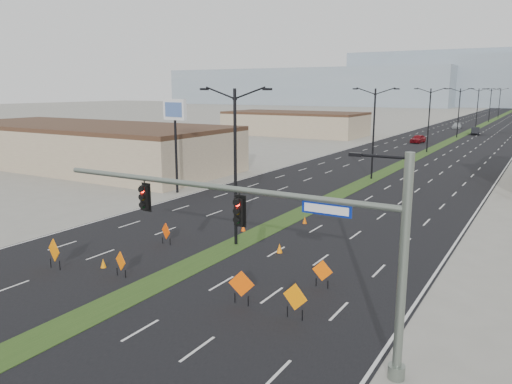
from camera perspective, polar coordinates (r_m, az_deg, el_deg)
The scene contains 29 objects.
ground at distance 24.30m, azimuth -18.33°, elevation -13.17°, with size 600.00×600.00×0.00m, color gray.
road_surface at distance 115.83m, azimuth 22.27°, elevation 5.93°, with size 25.00×400.00×0.02m, color black.
median_strip at distance 115.83m, azimuth 22.27°, elevation 5.93°, with size 2.00×400.00×0.04m, color #223F16.
building_sw_near at distance 68.65m, azimuth -18.93°, elevation 4.85°, with size 40.00×16.00×5.00m, color tan.
building_sw_far at distance 110.87m, azimuth 4.43°, elevation 7.71°, with size 30.00×14.00×4.50m, color tan.
mesa_west at distance 324.49m, azimuth 5.87°, elevation 11.86°, with size 180.00×50.00×22.00m, color #8596A5.
mesa_backdrop at distance 337.48m, azimuth 23.23°, elevation 11.84°, with size 140.00×50.00×32.00m, color #8596A5.
signal_mast at distance 18.96m, azimuth 2.83°, elevation -4.18°, with size 16.30×0.60×8.00m.
streetlight_0 at distance 31.53m, azimuth -2.38°, elevation 3.40°, with size 5.15×0.24×10.02m.
streetlight_1 at distance 56.94m, azimuth 13.29°, elevation 6.83°, with size 5.15×0.24×10.02m.
streetlight_2 at distance 84.00m, azimuth 19.16°, elevation 7.99°, with size 5.15×0.24×10.02m.
streetlight_3 at distance 111.53m, azimuth 22.17°, elevation 8.54°, with size 5.15×0.24×10.02m.
streetlight_4 at distance 139.25m, azimuth 23.98°, elevation 8.87°, with size 5.15×0.24×10.02m.
streetlight_5 at distance 167.06m, azimuth 25.20°, elevation 9.08°, with size 5.15×0.24×10.02m.
streetlight_6 at distance 194.93m, azimuth 26.06°, elevation 9.23°, with size 5.15×0.24×10.02m.
car_left at distance 98.61m, azimuth 18.02°, elevation 5.81°, with size 1.81×4.50×1.53m, color maroon.
car_mid at distance 120.71m, azimuth 23.77°, elevation 6.40°, with size 1.71×4.91×1.62m, color black.
car_far at distance 137.66m, azimuth 21.97°, elevation 7.03°, with size 1.95×4.81×1.40m, color #AFB5B9.
construction_sign_0 at distance 30.31m, azimuth -22.08°, elevation -6.28°, with size 1.31×0.37×1.79m.
construction_sign_1 at distance 28.05m, azimuth -15.21°, elevation -7.73°, with size 1.03×0.38×1.43m.
construction_sign_2 at distance 33.03m, azimuth -10.25°, elevation -4.52°, with size 1.02×0.46×1.45m.
construction_sign_3 at distance 23.69m, azimuth -1.68°, elevation -10.57°, with size 1.24×0.35×1.69m.
construction_sign_4 at distance 22.39m, azimuth 4.49°, elevation -12.00°, with size 1.25×0.20×1.67m.
construction_sign_5 at distance 25.87m, azimuth 7.59°, elevation -9.02°, with size 1.11×0.05×1.48m.
cone_0 at distance 29.84m, azimuth -17.06°, elevation -7.80°, with size 0.33×0.33×0.54m, color orange.
cone_1 at distance 31.06m, azimuth 2.70°, elevation -6.44°, with size 0.37×0.37×0.61m, color orange.
cone_2 at distance 37.77m, azimuth 5.59°, elevation -3.21°, with size 0.33×0.33×0.56m, color #DB5804.
cone_3 at distance 35.65m, azimuth -1.47°, elevation -4.08°, with size 0.33×0.33×0.54m, color #FD5105.
pole_sign_west at distance 48.52m, azimuth -9.26°, elevation 8.44°, with size 2.96×0.83×9.01m.
Camera 1 is at (17.06, -14.13, 9.99)m, focal length 35.00 mm.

